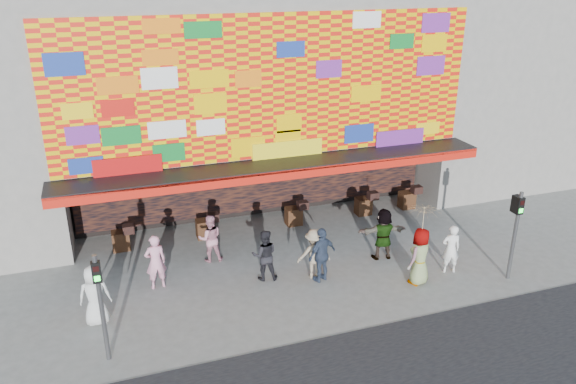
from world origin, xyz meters
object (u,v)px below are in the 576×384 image
ped_f (383,234)px  ped_g (420,256)px  ped_b (156,262)px  ped_h (451,249)px  signal_left (100,297)px  signal_right (516,226)px  ped_i (210,238)px  parasol (424,221)px  ped_a (95,295)px  ped_d (314,254)px  ped_c (265,255)px  ped_e (322,255)px

ped_f → ped_g: (0.31, -1.84, 0.03)m
ped_b → ped_h: bearing=161.2°
ped_g → ped_f: bearing=-106.3°
signal_left → signal_right: 12.40m
ped_h → ped_i: (-7.26, 3.30, 0.00)m
parasol → ped_i: bearing=148.9°
ped_a → ped_d: size_ratio=1.07×
signal_right → ped_h: signal_right is taller
signal_right → ped_f: bearing=141.6°
signal_right → ped_g: size_ratio=1.60×
ped_c → ped_e: 1.82m
ped_a → ped_h: (11.03, -0.76, -0.06)m
ped_b → parasol: size_ratio=0.94×
signal_left → signal_right: (12.40, 0.00, 0.00)m
ped_c → parasol: bearing=170.4°
ped_c → ped_b: bearing=2.0°
ped_c → ped_f: size_ratio=0.93×
ped_e → ped_f: size_ratio=1.00×
ped_a → ped_e: 6.85m
ped_e → parasol: size_ratio=0.96×
ped_a → parasol: size_ratio=0.94×
parasol → ped_h: bearing=11.7°
signal_right → ped_e: signal_right is taller
signal_left → ped_e: (6.64, 1.84, -0.94)m
ped_g → parasol: bearing=64.1°
ped_b → ped_i: ped_b is taller
signal_right → parasol: signal_right is taller
signal_right → ped_h: (-1.58, 0.98, -1.02)m
signal_right → ped_d: signal_right is taller
signal_right → ped_e: bearing=162.2°
signal_right → parasol: (-2.91, 0.71, 0.31)m
signal_right → ped_d: bearing=160.2°
ped_a → ped_c: ped_a is taller
ped_a → parasol: 9.84m
ped_d → ped_e: ped_e is taller
ped_d → parasol: size_ratio=0.88×
ped_d → signal_right: bearing=169.1°
ped_i → ped_h: bearing=161.1°
ped_e → ped_d: bearing=-82.9°
ped_d → ped_f: ped_f is taller
ped_d → ped_f: size_ratio=0.92×
ped_b → ped_h: (9.20, -2.14, -0.06)m
ped_i → ped_d: bearing=149.2°
signal_right → ped_g: bearing=166.3°
ped_c → ped_i: size_ratio=1.02×
ped_f → ped_i: (-5.62, 1.74, -0.08)m
ped_c → ped_d: 1.59m
ped_c → ped_g: 4.89m
signal_left → ped_c: size_ratio=1.76×
signal_right → ped_c: bearing=161.3°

